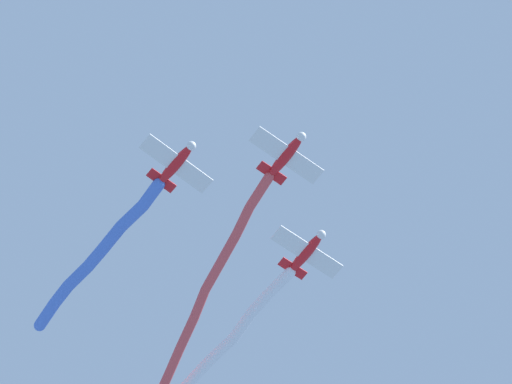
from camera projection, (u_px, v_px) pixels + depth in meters
The scene contains 6 objects.
airplane_lead at pixel (286, 155), 88.68m from camera, with size 4.58×5.80×1.49m.
smoke_trail_lead at pixel (196, 320), 93.64m from camera, with size 19.74×18.56×2.76m.
airplane_left_wing at pixel (307, 252), 92.03m from camera, with size 4.60×5.79×1.49m.
smoke_trail_left_wing at pixel (199, 377), 95.97m from camera, with size 20.84×12.71×3.13m.
airplane_right_wing at pixel (176, 164), 89.28m from camera, with size 4.59×5.88×1.49m.
smoke_trail_right_wing at pixel (96, 257), 93.09m from camera, with size 15.25×8.66×2.05m.
Camera 1 is at (-17.92, 36.89, 5.59)m, focal length 84.91 mm.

